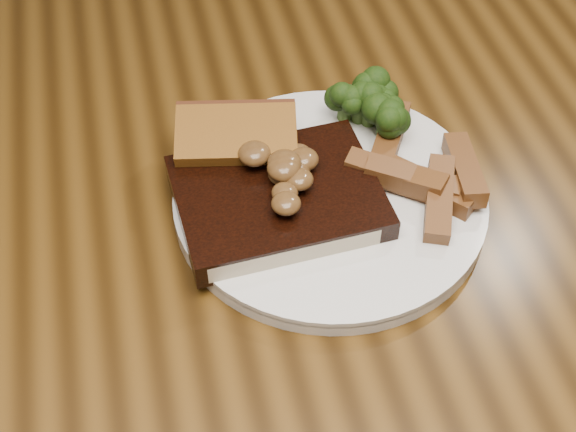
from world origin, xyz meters
name	(u,v)px	position (x,y,z in m)	size (l,w,h in m)	color
dining_table	(282,312)	(0.00, 0.00, 0.66)	(1.60, 0.90, 0.75)	#472D0E
chair_far	(190,36)	(0.00, 0.68, 0.47)	(0.54, 0.54, 0.86)	black
plate	(330,200)	(0.05, 0.03, 0.76)	(0.26, 0.26, 0.01)	silver
steak	(278,198)	(0.00, 0.03, 0.77)	(0.16, 0.12, 0.02)	black
steak_bone	(294,254)	(0.00, -0.03, 0.77)	(0.14, 0.01, 0.02)	beige
mushroom_pile	(284,169)	(0.01, 0.04, 0.80)	(0.07, 0.07, 0.03)	brown
garlic_bread	(238,154)	(-0.02, 0.09, 0.77)	(0.10, 0.05, 0.02)	brown
potato_wedges	(412,168)	(0.12, 0.04, 0.77)	(0.10, 0.10, 0.02)	brown
broccoli_cluster	(368,107)	(0.10, 0.11, 0.78)	(0.07, 0.07, 0.04)	#20320B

